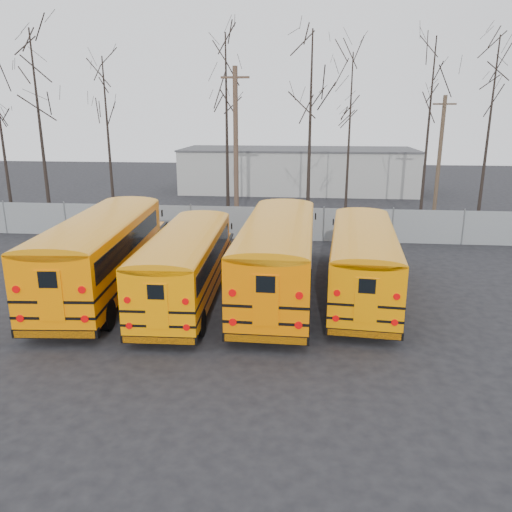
# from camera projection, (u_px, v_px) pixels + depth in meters

# --- Properties ---
(ground) EXTENTS (120.00, 120.00, 0.00)m
(ground) POSITION_uv_depth(u_px,v_px,m) (224.00, 316.00, 18.74)
(ground) COLOR black
(ground) RESTS_ON ground
(fence) EXTENTS (40.00, 0.04, 2.00)m
(fence) POSITION_uv_depth(u_px,v_px,m) (256.00, 223.00, 29.94)
(fence) COLOR gray
(fence) RESTS_ON ground
(distant_building) EXTENTS (22.00, 8.00, 4.00)m
(distant_building) POSITION_uv_depth(u_px,v_px,m) (298.00, 171.00, 48.60)
(distant_building) COLOR #9B9B96
(distant_building) RESTS_ON ground
(bus_a) EXTENTS (3.76, 12.32, 3.40)m
(bus_a) POSITION_uv_depth(u_px,v_px,m) (103.00, 247.00, 20.82)
(bus_a) COLOR black
(bus_a) RESTS_ON ground
(bus_b) EXTENTS (2.81, 10.72, 2.98)m
(bus_b) POSITION_uv_depth(u_px,v_px,m) (187.00, 259.00, 19.92)
(bus_b) COLOR black
(bus_b) RESTS_ON ground
(bus_c) EXTENTS (2.94, 12.06, 3.36)m
(bus_c) POSITION_uv_depth(u_px,v_px,m) (278.00, 250.00, 20.39)
(bus_c) COLOR black
(bus_c) RESTS_ON ground
(bus_d) EXTENTS (3.30, 10.97, 3.03)m
(bus_d) POSITION_uv_depth(u_px,v_px,m) (363.00, 255.00, 20.36)
(bus_d) COLOR black
(bus_d) RESTS_ON ground
(utility_pole_left) EXTENTS (1.81, 0.32, 10.20)m
(utility_pole_left) POSITION_uv_depth(u_px,v_px,m) (236.00, 147.00, 32.23)
(utility_pole_left) COLOR #4D392B
(utility_pole_left) RESTS_ON ground
(utility_pole_right) EXTENTS (1.52, 0.27, 8.52)m
(utility_pole_right) POSITION_uv_depth(u_px,v_px,m) (439.00, 159.00, 33.95)
(utility_pole_right) COLOR #4D3C2B
(utility_pole_right) RESTS_ON ground
(tree_0) EXTENTS (0.26, 0.26, 11.39)m
(tree_0) POSITION_uv_depth(u_px,v_px,m) (2.00, 138.00, 35.14)
(tree_0) COLOR black
(tree_0) RESTS_ON ground
(tree_1) EXTENTS (0.26, 0.26, 12.41)m
(tree_1) POSITION_uv_depth(u_px,v_px,m) (41.00, 132.00, 32.18)
(tree_1) COLOR black
(tree_1) RESTS_ON ground
(tree_2) EXTENTS (0.26, 0.26, 10.82)m
(tree_2) POSITION_uv_depth(u_px,v_px,m) (109.00, 144.00, 32.58)
(tree_2) COLOR black
(tree_2) RESTS_ON ground
(tree_3) EXTENTS (0.26, 0.26, 12.20)m
(tree_3) POSITION_uv_depth(u_px,v_px,m) (227.00, 133.00, 32.54)
(tree_3) COLOR black
(tree_3) RESTS_ON ground
(tree_4) EXTENTS (0.26, 0.26, 12.22)m
(tree_4) POSITION_uv_depth(u_px,v_px,m) (310.00, 134.00, 31.30)
(tree_4) COLOR black
(tree_4) RESTS_ON ground
(tree_5) EXTENTS (0.26, 0.26, 10.84)m
(tree_5) POSITION_uv_depth(u_px,v_px,m) (349.00, 146.00, 30.81)
(tree_5) COLOR black
(tree_5) RESTS_ON ground
(tree_6) EXTENTS (0.26, 0.26, 11.97)m
(tree_6) POSITION_uv_depth(u_px,v_px,m) (428.00, 135.00, 32.28)
(tree_6) COLOR black
(tree_6) RESTS_ON ground
(tree_7) EXTENTS (0.26, 0.26, 11.98)m
(tree_7) POSITION_uv_depth(u_px,v_px,m) (488.00, 135.00, 32.00)
(tree_7) COLOR black
(tree_7) RESTS_ON ground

